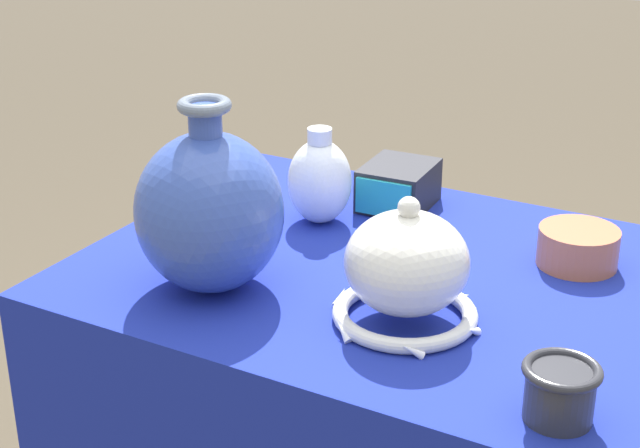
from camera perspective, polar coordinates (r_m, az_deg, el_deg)
display_table at (r=1.55m, az=3.66°, el=-6.20°), size 0.92×0.72×0.80m
vase_tall_bulbous at (r=1.42m, az=-6.46°, el=0.78°), size 0.22×0.22×0.29m
vase_dome_bell at (r=1.34m, az=5.05°, el=-2.78°), size 0.21×0.20×0.19m
mosaic_tile_box at (r=1.74m, az=4.57°, el=2.23°), size 0.12×0.15×0.08m
jar_round_porcelain at (r=1.65m, az=-0.02°, el=2.54°), size 0.11×0.11×0.17m
cup_wide_charcoal at (r=1.18m, az=13.79°, el=-9.36°), size 0.09×0.09×0.07m
pot_squat_terracotta at (r=1.56m, az=14.78°, el=-1.31°), size 0.12×0.12×0.06m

